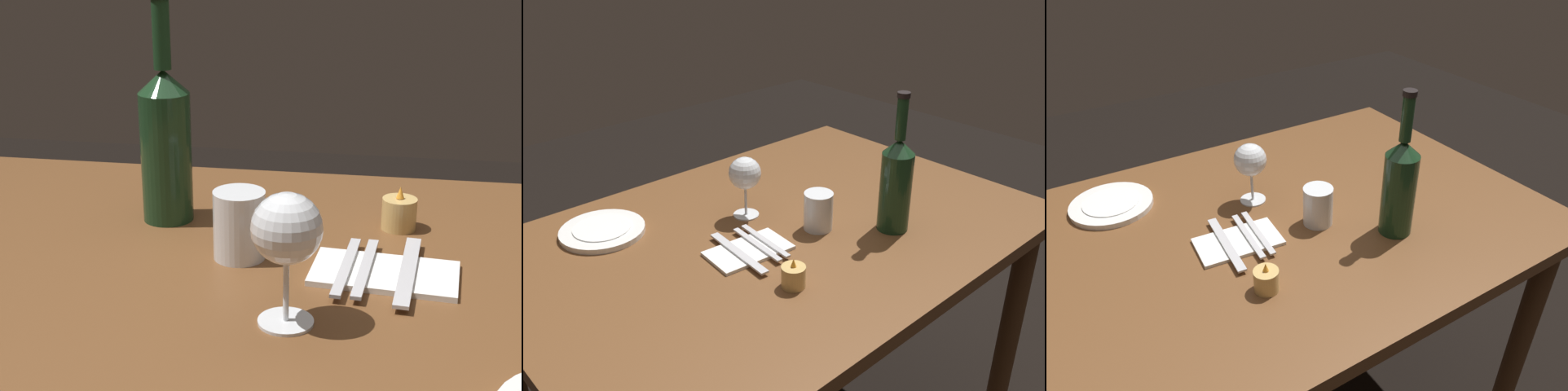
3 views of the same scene
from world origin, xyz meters
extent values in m
cube|color=brown|center=(0.00, 0.00, 0.72)|extent=(1.30, 0.90, 0.04)
cylinder|color=#50311A|center=(-0.58, 0.38, 0.35)|extent=(0.06, 0.06, 0.70)
cylinder|color=white|center=(0.01, -0.11, 0.74)|extent=(0.07, 0.07, 0.00)
cylinder|color=white|center=(0.01, -0.11, 0.78)|extent=(0.01, 0.01, 0.08)
sphere|color=white|center=(0.01, -0.11, 0.86)|extent=(0.08, 0.08, 0.08)
cylinder|color=beige|center=(0.01, -0.11, 0.85)|extent=(0.06, 0.06, 0.02)
cylinder|color=#19381E|center=(-0.21, 0.19, 0.84)|extent=(0.08, 0.08, 0.20)
cone|color=#19381E|center=(-0.21, 0.19, 0.96)|extent=(0.08, 0.08, 0.03)
cylinder|color=#19381E|center=(-0.21, 0.19, 1.02)|extent=(0.03, 0.03, 0.10)
cylinder|color=white|center=(-0.08, 0.07, 0.79)|extent=(0.07, 0.07, 0.10)
cylinder|color=silver|center=(-0.08, 0.07, 0.76)|extent=(0.06, 0.06, 0.04)
cylinder|color=#DBB266|center=(0.14, 0.21, 0.76)|extent=(0.05, 0.05, 0.05)
cylinder|color=white|center=(0.14, 0.21, 0.76)|extent=(0.04, 0.04, 0.03)
cone|color=#F99E2D|center=(0.14, 0.21, 0.80)|extent=(0.01, 0.01, 0.02)
cube|color=white|center=(0.12, 0.04, 0.74)|extent=(0.20, 0.13, 0.01)
cube|color=silver|center=(0.10, 0.04, 0.75)|extent=(0.03, 0.18, 0.00)
cube|color=silver|center=(0.07, 0.04, 0.75)|extent=(0.03, 0.18, 0.00)
cube|color=silver|center=(0.15, 0.04, 0.75)|extent=(0.04, 0.21, 0.00)
camera|label=1|loc=(0.12, -0.92, 1.20)|focal=54.69mm
camera|label=2|loc=(0.84, 0.95, 1.45)|focal=40.45mm
camera|label=3|loc=(0.46, 0.87, 1.42)|focal=33.53mm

